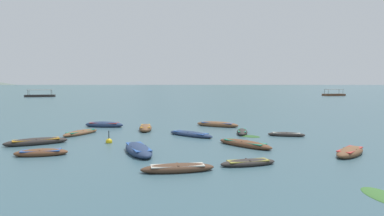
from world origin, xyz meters
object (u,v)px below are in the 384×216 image
Objects in this scene: rowboat_7 at (178,168)px; ferry_0 at (334,95)px; rowboat_3 at (104,125)px; mooring_buoy at (109,142)px; rowboat_4 at (350,152)px; rowboat_6 at (81,133)px; rowboat_13 at (145,128)px; rowboat_0 at (217,125)px; ferry_1 at (40,96)px; rowboat_12 at (286,134)px; rowboat_1 at (248,163)px; rowboat_11 at (245,144)px; rowboat_5 at (138,150)px; rowboat_8 at (41,153)px; rowboat_10 at (36,142)px; rowboat_9 at (242,132)px; rowboat_2 at (191,134)px.

ferry_0 is (54.67, 97.32, 0.29)m from rowboat_7.
mooring_buoy is (2.37, -9.03, -0.11)m from rowboat_3.
rowboat_4 is 20.78m from rowboat_6.
rowboat_6 is 1.10× the size of rowboat_13.
rowboat_0 is 89.71m from ferry_1.
rowboat_12 is at bearing 49.68° from rowboat_7.
rowboat_1 is 5.31m from rowboat_11.
rowboat_5 reaches higher than rowboat_8.
rowboat_12 is at bearing -117.78° from ferry_0.
rowboat_12 is at bearing 8.59° from rowboat_10.
rowboat_11 is 11.13m from rowboat_13.
ferry_1 is at bearing 122.15° from rowboat_9.
rowboat_0 is 1.10× the size of rowboat_11.
rowboat_11 is at bearing 80.51° from rowboat_1.
rowboat_9 is (4.50, 1.02, 0.00)m from rowboat_2.
rowboat_3 reaches higher than rowboat_12.
rowboat_3 is 0.95× the size of rowboat_10.
rowboat_4 is 21.07m from rowboat_10.
rowboat_3 is at bearing 111.41° from rowboat_5.
rowboat_8 is at bearing 154.33° from rowboat_7.
rowboat_7 is (8.33, -12.15, 0.01)m from rowboat_6.
rowboat_0 is 95.08m from ferry_0.
rowboat_2 is at bearing 127.83° from rowboat_11.
rowboat_11 is 103.83m from ferry_0.
mooring_buoy is at bearing 122.26° from rowboat_7.
rowboat_0 is 12.66m from mooring_buoy.
rowboat_1 is 0.69× the size of rowboat_5.
ferry_1 is at bearing 115.78° from rowboat_5.
rowboat_13 is 0.38× the size of ferry_1.
rowboat_5 is 5.83m from rowboat_8.
rowboat_2 is 4.62m from rowboat_9.
rowboat_0 is at bearing 107.81° from rowboat_9.
rowboat_6 is 105.93m from ferry_0.
rowboat_5 is 1.48× the size of rowboat_9.
rowboat_11 is 99.05m from ferry_1.
rowboat_6 is at bearing -65.46° from ferry_1.
rowboat_11 is (0.88, 5.24, 0.04)m from rowboat_1.
rowboat_0 is at bearing 63.72° from rowboat_2.
rowboat_9 is at bearing 20.50° from mooring_buoy.
rowboat_4 is 12.99m from rowboat_5.
rowboat_8 reaches higher than rowboat_7.
rowboat_9 is (-4.92, 8.68, -0.03)m from rowboat_4.
rowboat_13 is (-0.56, 10.01, 0.00)m from rowboat_5.
rowboat_2 is 93.26m from ferry_1.
rowboat_6 is 1.23× the size of rowboat_9.
rowboat_0 is at bearing 44.52° from mooring_buoy.
rowboat_3 is 16.11m from rowboat_11.
ferry_0 reaches higher than rowboat_1.
rowboat_1 is at bearing -27.93° from rowboat_5.
ferry_0 is (62.95, 93.34, 0.29)m from rowboat_8.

